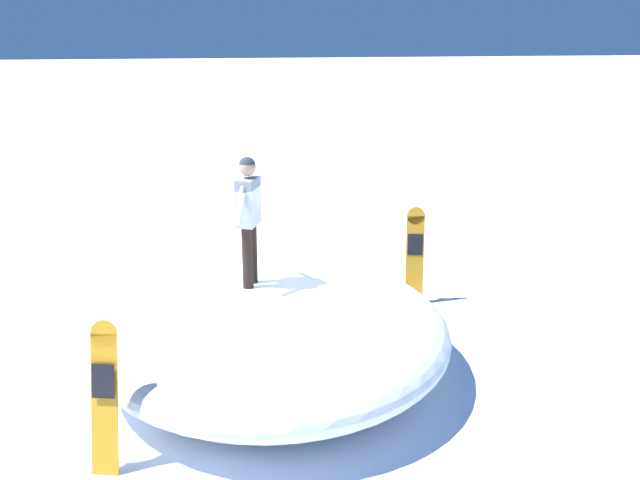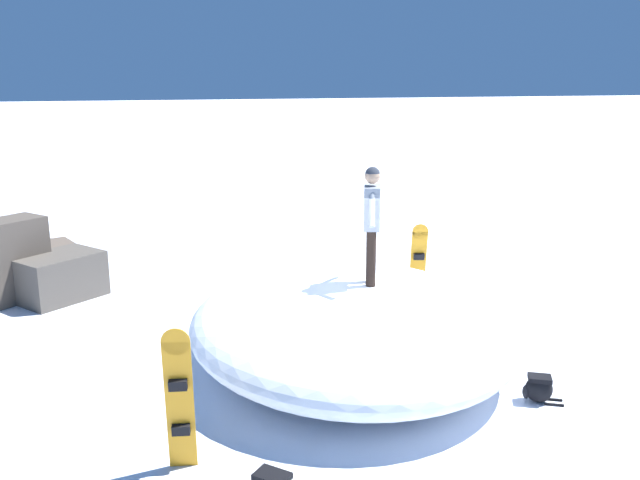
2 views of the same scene
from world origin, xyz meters
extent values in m
plane|color=white|center=(0.00, 0.00, 0.00)|extent=(240.00, 240.00, 0.00)
ellipsoid|color=white|center=(0.12, -0.04, 0.61)|extent=(5.73, 5.16, 1.22)
cylinder|color=black|center=(0.14, -0.34, 1.62)|extent=(0.14, 0.14, 0.81)
cylinder|color=black|center=(-0.04, -0.26, 1.62)|extent=(0.14, 0.14, 0.81)
cube|color=#8C939E|center=(0.05, -0.30, 2.33)|extent=(0.50, 0.37, 0.60)
sphere|color=tan|center=(0.05, -0.30, 2.77)|extent=(0.22, 0.22, 0.22)
cylinder|color=#8C939E|center=(0.34, -0.42, 2.38)|extent=(0.39, 0.22, 0.50)
cylinder|color=#8C939E|center=(-0.24, -0.18, 2.38)|extent=(0.39, 0.22, 0.50)
sphere|color=#333842|center=(0.05, -0.30, 2.79)|extent=(0.21, 0.21, 0.21)
cube|color=orange|center=(2.01, -2.03, 0.73)|extent=(0.36, 0.36, 1.46)
cylinder|color=orange|center=(1.88, -1.99, 1.46)|extent=(0.15, 0.29, 0.28)
cube|color=black|center=(1.99, -2.02, 0.99)|extent=(0.14, 0.25, 0.35)
cube|color=black|center=(1.92, -2.00, 0.99)|extent=(0.14, 0.21, 0.12)
cube|color=black|center=(2.01, -2.03, 0.47)|extent=(0.14, 0.21, 0.12)
cube|color=orange|center=(-1.88, 2.64, 0.75)|extent=(0.21, 0.32, 1.49)
cylinder|color=orange|center=(-1.94, 2.65, 1.49)|extent=(0.11, 0.30, 0.30)
cube|color=black|center=(-1.89, 2.64, 1.01)|extent=(0.09, 0.25, 0.36)
cube|color=black|center=(-1.94, 2.65, 1.01)|extent=(0.12, 0.20, 0.12)
cube|color=black|center=(-1.90, 2.64, 0.48)|extent=(0.12, 0.20, 0.12)
cube|color=black|center=(-2.81, 1.88, 0.34)|extent=(0.40, 0.40, 0.06)
ellipsoid|color=black|center=(-1.77, -1.92, 0.18)|extent=(0.39, 0.43, 0.36)
ellipsoid|color=black|center=(-1.69, -1.78, 0.13)|extent=(0.22, 0.18, 0.17)
cube|color=black|center=(-1.77, -1.92, 0.33)|extent=(0.33, 0.36, 0.06)
cylinder|color=black|center=(-1.92, -2.05, 0.01)|extent=(0.15, 0.23, 0.04)
cylinder|color=black|center=(-1.80, -2.12, 0.01)|extent=(0.15, 0.23, 0.04)
cube|color=#4E4840|center=(4.57, 4.19, 0.43)|extent=(1.74, 1.82, 0.86)
cube|color=brown|center=(6.25, 4.53, 0.31)|extent=(1.86, 1.69, 0.62)
cube|color=#4C433B|center=(4.69, 5.09, 0.77)|extent=(1.48, 1.60, 1.55)
camera|label=1|loc=(8.85, -1.21, 4.38)|focal=40.18mm
camera|label=2|loc=(-8.32, 3.19, 4.09)|focal=37.11mm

